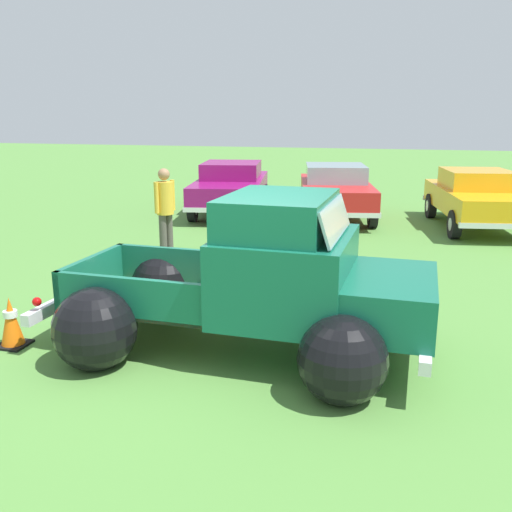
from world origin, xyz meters
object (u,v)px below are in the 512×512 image
object	(u,v)px
spectator_1	(165,206)
lane_cone_0	(11,322)
vintage_pickup_truck	(265,292)
show_car_2	(477,197)
show_car_1	(335,189)
lane_cone_1	(355,279)
show_car_0	(231,185)

from	to	relation	value
spectator_1	lane_cone_0	distance (m)	4.74
vintage_pickup_truck	show_car_2	size ratio (longest dim) A/B	1.06
show_car_1	lane_cone_1	distance (m)	7.02
show_car_0	spectator_1	xyz separation A→B (m)	(0.23, -5.21, 0.22)
show_car_2	spectator_1	bearing A→B (deg)	-62.90
show_car_2	spectator_1	size ratio (longest dim) A/B	2.51
spectator_1	lane_cone_0	xyz separation A→B (m)	(-0.04, -4.69, -0.70)
spectator_1	lane_cone_1	xyz separation A→B (m)	(3.91, -1.75, -0.70)
show_car_1	spectator_1	world-z (taller)	spectator_1
show_car_1	lane_cone_1	bearing A→B (deg)	-1.44
lane_cone_0	lane_cone_1	xyz separation A→B (m)	(3.95, 2.94, 0.00)
show_car_0	spectator_1	size ratio (longest dim) A/B	2.72
spectator_1	lane_cone_0	world-z (taller)	spectator_1
show_car_1	show_car_2	distance (m)	3.62
vintage_pickup_truck	show_car_2	xyz separation A→B (m)	(3.31, 8.70, 0.02)
show_car_2	lane_cone_0	distance (m)	11.31
show_car_1	show_car_2	world-z (taller)	same
lane_cone_1	show_car_1	bearing A→B (deg)	99.53
show_car_2	lane_cone_0	bearing A→B (deg)	-43.47
vintage_pickup_truck	spectator_1	size ratio (longest dim) A/B	2.66
vintage_pickup_truck	spectator_1	world-z (taller)	vintage_pickup_truck
show_car_2	lane_cone_0	world-z (taller)	show_car_2
show_car_0	show_car_1	world-z (taller)	same
vintage_pickup_truck	show_car_0	distance (m)	9.82
lane_cone_1	vintage_pickup_truck	bearing A→B (deg)	-110.98
show_car_1	show_car_0	bearing A→B (deg)	-101.89
show_car_0	show_car_2	bearing A→B (deg)	75.06
lane_cone_1	spectator_1	bearing A→B (deg)	155.97
show_car_0	show_car_1	xyz separation A→B (m)	(2.99, -0.05, -0.00)
show_car_2	spectator_1	world-z (taller)	spectator_1
spectator_1	lane_cone_1	size ratio (longest dim) A/B	2.79
show_car_1	lane_cone_1	world-z (taller)	show_car_1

